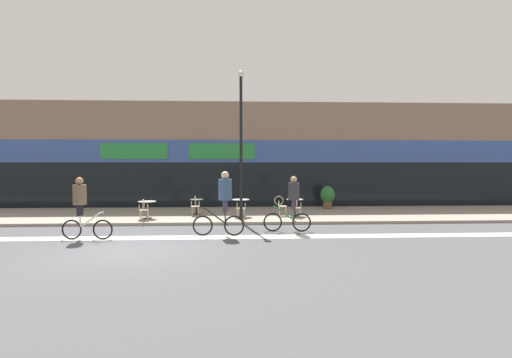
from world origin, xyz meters
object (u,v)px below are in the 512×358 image
bistro_table_1 (197,204)px  cafe_chair_1_near (195,205)px  cafe_chair_2_near (241,206)px  bistro_table_3 (295,204)px  cafe_chair_0_near (144,208)px  cyclist_2 (224,198)px  cafe_chair_3_near (297,206)px  bistro_table_0 (147,206)px  cyclist_1 (292,200)px  planter_pot (328,196)px  bistro_table_2 (241,204)px  lamp_post (241,136)px  cyclist_0 (82,203)px  cafe_chair_3_side (281,204)px

bistro_table_1 → cafe_chair_1_near: 0.63m
cafe_chair_1_near → cafe_chair_2_near: size_ratio=1.00×
bistro_table_1 → bistro_table_3: bistro_table_3 is taller
bistro_table_1 → cafe_chair_0_near: 2.72m
cafe_chair_1_near → cyclist_2: (1.39, -4.15, 0.67)m
bistro_table_3 → cafe_chair_3_near: size_ratio=0.84×
bistro_table_0 → cafe_chair_0_near: cafe_chair_0_near is taller
bistro_table_3 → cafe_chair_1_near: (-4.45, 0.12, -0.03)m
cyclist_1 → planter_pot: bearing=-110.1°
bistro_table_1 → bistro_table_2: (2.03, -0.82, 0.05)m
bistro_table_0 → cyclist_2: cyclist_2 is taller
bistro_table_1 → cyclist_2: (1.40, -4.77, 0.68)m
cafe_chair_1_near → cafe_chair_2_near: bearing=-117.6°
planter_pot → cafe_chair_3_near: bearing=-123.1°
cafe_chair_3_near → lamp_post: bearing=109.1°
cafe_chair_2_near → cyclist_1: 3.23m
cyclist_0 → cafe_chair_1_near: bearing=57.8°
bistro_table_1 → cafe_chair_0_near: size_ratio=0.79×
bistro_table_3 → bistro_table_0: bearing=-175.6°
cafe_chair_3_near → planter_pot: 3.84m
cafe_chair_0_near → cyclist_2: bearing=-135.7°
bistro_table_2 → cafe_chair_0_near: bearing=-165.4°
bistro_table_1 → cyclist_2: 5.02m
cafe_chair_3_side → cafe_chair_1_near: bearing=-178.0°
cafe_chair_2_near → cyclist_2: 3.45m
bistro_table_0 → planter_pot: bearing=19.9°
bistro_table_2 → cafe_chair_0_near: 4.14m
bistro_table_0 → cyclist_0: cyclist_0 is taller
cafe_chair_0_near → cafe_chair_3_side: same height
cyclist_1 → lamp_post: bearing=-45.8°
bistro_table_0 → cafe_chair_3_near: bearing=-1.1°
cafe_chair_2_near → cafe_chair_3_near: size_ratio=1.00×
lamp_post → cyclist_1: lamp_post is taller
bistro_table_2 → bistro_table_3: 2.42m
bistro_table_2 → cyclist_2: size_ratio=0.35×
cafe_chair_1_near → lamp_post: bearing=-127.4°
bistro_table_2 → cafe_chair_3_near: (2.41, -0.55, -0.04)m
bistro_table_3 → cafe_chair_3_side: bearing=179.5°
bistro_table_2 → cyclist_0: bearing=-139.9°
bistro_table_2 → bistro_table_0: bearing=-174.0°
cyclist_1 → bistro_table_1: bearing=-42.2°
cafe_chair_3_side → cafe_chair_0_near: bearing=-165.2°
cafe_chair_1_near → planter_pot: planter_pot is taller
cafe_chair_1_near → cafe_chair_3_side: 3.82m
planter_pot → cyclist_2: size_ratio=0.53×
cafe_chair_0_near → cafe_chair_3_near: bearing=-90.5°
bistro_table_2 → cyclist_2: 4.05m
bistro_table_0 → bistro_table_1: 2.34m
bistro_table_1 → bistro_table_3: 4.52m
bistro_table_1 → cyclist_1: size_ratio=0.35×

